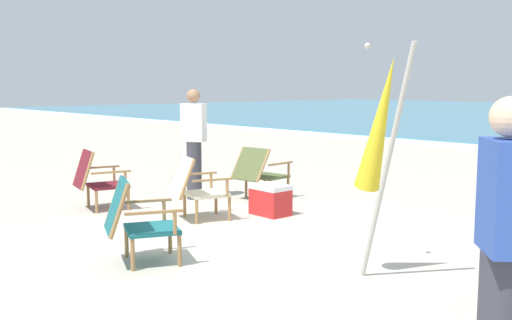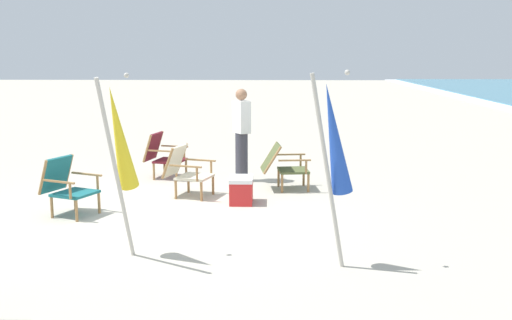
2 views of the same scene
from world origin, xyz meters
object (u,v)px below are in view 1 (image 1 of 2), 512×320
(umbrella_furled_yellow, at_px, (380,127))
(person_near_chairs, at_px, (194,143))
(beach_chair_front_left, at_px, (260,171))
(person_by_waterline, at_px, (503,256))
(beach_chair_mid_center, at_px, (136,219))
(cooler_box, at_px, (270,200))
(beach_chair_back_right, at_px, (97,178))
(beach_chair_far_center, at_px, (195,186))

(umbrella_furled_yellow, relative_size, person_near_chairs, 1.26)
(beach_chair_front_left, relative_size, person_by_waterline, 0.51)
(beach_chair_mid_center, bearing_deg, umbrella_furled_yellow, 34.06)
(cooler_box, bearing_deg, beach_chair_mid_center, -73.46)
(beach_chair_front_left, bearing_deg, person_near_chairs, -132.20)
(beach_chair_mid_center, bearing_deg, beach_chair_back_right, 160.68)
(beach_chair_back_right, relative_size, beach_chair_far_center, 0.99)
(umbrella_furled_yellow, distance_m, person_by_waterline, 2.17)
(beach_chair_front_left, bearing_deg, cooler_box, -34.98)
(person_by_waterline, distance_m, cooler_box, 4.95)
(beach_chair_mid_center, xyz_separation_m, umbrella_furled_yellow, (1.85, 1.25, 0.91))
(beach_chair_mid_center, relative_size, umbrella_furled_yellow, 0.41)
(beach_chair_back_right, distance_m, beach_chair_mid_center, 2.69)
(beach_chair_back_right, xyz_separation_m, person_by_waterline, (6.09, -0.90, 0.41))
(beach_chair_far_center, height_order, beach_chair_mid_center, beach_chair_mid_center)
(beach_chair_far_center, xyz_separation_m, person_near_chairs, (-1.16, 0.83, 0.41))
(beach_chair_far_center, relative_size, person_near_chairs, 0.51)
(beach_chair_front_left, xyz_separation_m, person_by_waterline, (5.19, -3.07, 0.42))
(beach_chair_mid_center, bearing_deg, person_by_waterline, -0.17)
(umbrella_furled_yellow, relative_size, person_by_waterline, 1.26)
(beach_chair_mid_center, bearing_deg, cooler_box, 106.54)
(beach_chair_front_left, relative_size, beach_chair_back_right, 1.02)
(person_near_chairs, bearing_deg, beach_chair_mid_center, -45.58)
(person_near_chairs, bearing_deg, beach_chair_far_center, -35.62)
(cooler_box, bearing_deg, beach_chair_front_left, 145.02)
(beach_chair_front_left, relative_size, person_near_chairs, 0.51)
(beach_chair_back_right, xyz_separation_m, beach_chair_far_center, (1.40, 0.62, -0.00))
(beach_chair_back_right, relative_size, umbrella_furled_yellow, 0.40)
(umbrella_furled_yellow, bearing_deg, beach_chair_far_center, 175.08)
(beach_chair_back_right, xyz_separation_m, beach_chair_mid_center, (2.54, -0.89, -0.00))
(beach_chair_mid_center, xyz_separation_m, person_near_chairs, (-2.29, 2.34, 0.41))
(beach_chair_far_center, xyz_separation_m, person_by_waterline, (4.69, -1.52, 0.41))
(person_near_chairs, distance_m, cooler_box, 1.70)
(beach_chair_far_center, relative_size, cooler_box, 1.70)
(beach_chair_mid_center, height_order, cooler_box, beach_chair_mid_center)
(person_near_chairs, xyz_separation_m, person_by_waterline, (5.84, -2.35, 0.00))
(beach_chair_front_left, distance_m, beach_chair_far_center, 1.63)
(beach_chair_far_center, bearing_deg, beach_chair_back_right, -156.05)
(person_by_waterline, bearing_deg, umbrella_furled_yellow, 143.29)
(beach_chair_front_left, relative_size, umbrella_furled_yellow, 0.41)
(person_by_waterline, xyz_separation_m, cooler_box, (-4.27, 2.43, -0.64))
(beach_chair_mid_center, xyz_separation_m, cooler_box, (-0.72, 2.41, -0.23))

